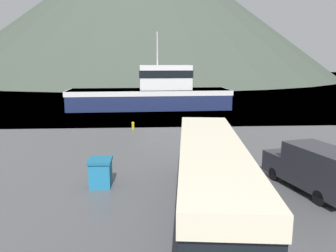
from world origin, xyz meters
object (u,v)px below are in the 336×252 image
(tour_bus, at_px, (211,175))
(fishing_boat, at_px, (153,93))
(storage_bin, at_px, (101,172))
(delivery_van, at_px, (314,168))

(tour_bus, distance_m, fishing_boat, 32.47)
(fishing_boat, distance_m, storage_bin, 28.96)
(delivery_van, height_order, fishing_boat, fishing_boat)
(tour_bus, xyz_separation_m, fishing_boat, (-1.90, 32.41, 0.40))
(tour_bus, relative_size, fishing_boat, 0.58)
(delivery_van, bearing_deg, tour_bus, -172.05)
(fishing_boat, bearing_deg, storage_bin, 171.41)
(tour_bus, distance_m, delivery_van, 6.06)
(fishing_boat, relative_size, storage_bin, 15.25)
(tour_bus, bearing_deg, fishing_boat, 99.87)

